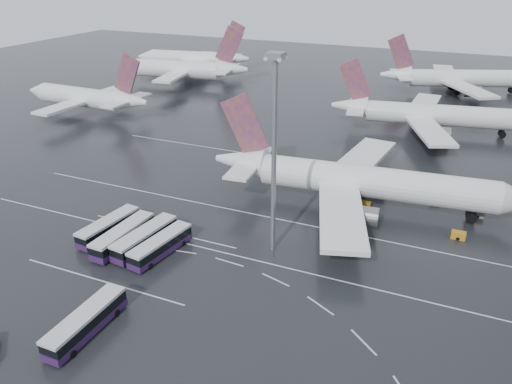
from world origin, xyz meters
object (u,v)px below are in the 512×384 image
at_px(bus_row_far_c, 86,322).
at_px(gse_cart_belly_e, 436,199).
at_px(jet_remote_far, 194,59).
at_px(bus_row_near_c, 145,238).
at_px(airliner_gate_c, 459,79).
at_px(floodlight_mast, 274,134).
at_px(bus_row_near_a, 109,227).
at_px(bus_row_near_d, 161,245).
at_px(airliner_gate_b, 430,115).
at_px(gse_cart_belly_d, 478,214).
at_px(jet_remote_west, 88,98).
at_px(gse_cart_belly_c, 365,205).
at_px(jet_remote_mid, 185,70).
at_px(gse_cart_belly_a, 458,235).
at_px(bus_row_near_b, 123,236).
at_px(airliner_main, 359,181).

height_order(bus_row_far_c, gse_cart_belly_e, bus_row_far_c).
xyz_separation_m(jet_remote_far, bus_row_near_c, (61.67, -122.32, -3.64)).
distance_m(airliner_gate_c, bus_row_near_c, 134.69).
height_order(airliner_gate_c, floodlight_mast, floodlight_mast).
height_order(bus_row_near_a, gse_cart_belly_e, bus_row_near_a).
relative_size(bus_row_near_c, bus_row_near_d, 1.05).
distance_m(airliner_gate_b, floodlight_mast, 75.32).
distance_m(jet_remote_far, gse_cart_belly_d, 142.15).
relative_size(airliner_gate_c, jet_remote_west, 1.21).
distance_m(bus_row_near_c, gse_cart_belly_c, 40.83).
distance_m(bus_row_near_c, bus_row_far_c, 20.54).
xyz_separation_m(bus_row_near_c, floodlight_mast, (18.97, 7.87, 17.74)).
bearing_deg(jet_remote_mid, gse_cart_belly_d, 136.13).
height_order(bus_row_near_c, gse_cart_belly_a, bus_row_near_c).
height_order(jet_remote_far, floodlight_mast, floodlight_mast).
height_order(gse_cart_belly_c, gse_cart_belly_e, gse_cart_belly_c).
relative_size(bus_row_near_b, gse_cart_belly_a, 5.71).
xyz_separation_m(airliner_gate_b, gse_cart_belly_a, (11.20, -56.54, -4.10)).
distance_m(airliner_gate_b, gse_cart_belly_a, 57.79).
bearing_deg(bus_row_near_c, gse_cart_belly_e, -41.99).
relative_size(airliner_main, bus_row_near_b, 4.49).
relative_size(bus_row_near_b, bus_row_near_d, 1.05).
bearing_deg(bus_row_near_a, gse_cart_belly_a, -61.37).
distance_m(bus_row_near_b, bus_row_far_c, 20.99).
relative_size(jet_remote_mid, gse_cart_belly_d, 24.51).
bearing_deg(bus_row_near_c, floodlight_mast, -60.96).
height_order(airliner_main, jet_remote_mid, jet_remote_mid).
relative_size(jet_remote_mid, bus_row_near_c, 3.76).
bearing_deg(airliner_gate_c, bus_row_near_b, -128.99).
distance_m(airliner_gate_b, airliner_gate_c, 49.08).
distance_m(airliner_main, gse_cart_belly_a, 19.69).
height_order(jet_remote_mid, bus_row_near_b, jet_remote_mid).
height_order(jet_remote_west, jet_remote_mid, jet_remote_mid).
bearing_deg(jet_remote_far, jet_remote_mid, 101.86).
bearing_deg(gse_cart_belly_a, jet_remote_far, 137.47).
relative_size(jet_remote_far, floodlight_mast, 1.55).
bearing_deg(airliner_main, bus_row_far_c, -120.19).
bearing_deg(floodlight_mast, bus_row_near_c, -157.46).
relative_size(bus_row_near_c, gse_cart_belly_c, 6.00).
bearing_deg(gse_cart_belly_c, jet_remote_far, 134.09).
distance_m(bus_row_near_a, bus_row_far_c, 24.39).
height_order(jet_remote_far, bus_row_near_c, jet_remote_far).
bearing_deg(bus_row_near_d, bus_row_near_a, 90.29).
xyz_separation_m(bus_row_near_a, gse_cart_belly_d, (56.73, 32.39, -1.12)).
relative_size(gse_cart_belly_d, gse_cart_belly_e, 1.03).
bearing_deg(bus_row_far_c, bus_row_near_c, 14.86).
xyz_separation_m(airliner_main, airliner_gate_c, (11.30, 100.16, -0.03)).
bearing_deg(bus_row_far_c, airliner_gate_b, -16.51).
bearing_deg(airliner_gate_b, gse_cart_belly_c, -106.04).
relative_size(jet_remote_mid, floodlight_mast, 1.60).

